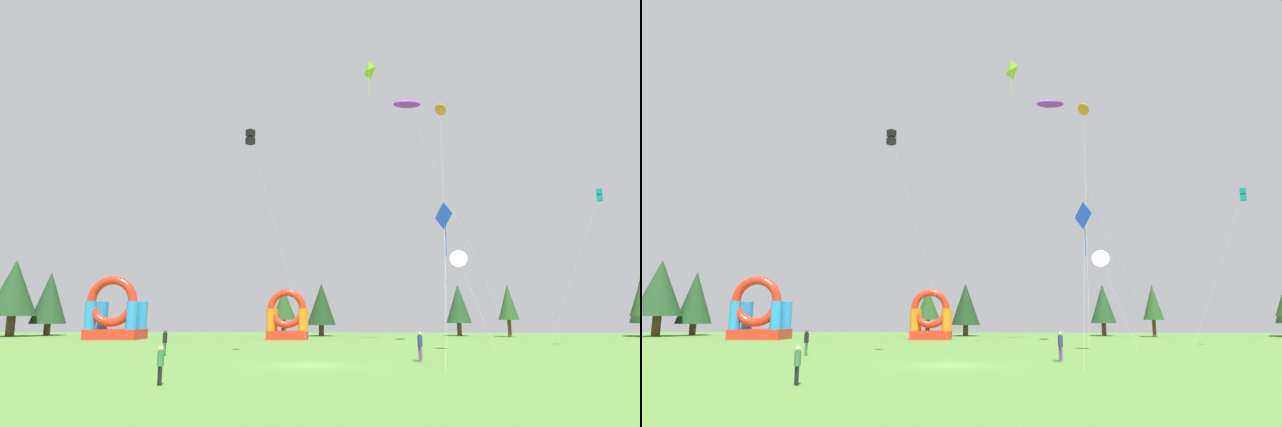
# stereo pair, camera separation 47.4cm
# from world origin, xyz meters

# --- Properties ---
(ground_plane) EXTENTS (120.00, 120.00, 0.00)m
(ground_plane) POSITION_xyz_m (0.00, 0.00, 0.00)
(ground_plane) COLOR #548438
(kite_white_delta) EXTENTS (3.36, 1.87, 8.19)m
(kite_white_delta) POSITION_xyz_m (11.71, 12.94, 7.36)
(kite_white_delta) COLOR white
(kite_white_delta) RESTS_ON ground_plane
(kite_purple_parafoil) EXTENTS (12.16, 1.63, 26.97)m
(kite_purple_parafoil) POSITION_xyz_m (9.45, 25.82, 26.44)
(kite_purple_parafoil) COLOR purple
(kite_purple_parafoil) RESTS_ON ground_plane
(kite_black_box) EXTENTS (4.52, 5.85, 16.52)m
(kite_black_box) POSITION_xyz_m (-4.87, 5.68, 15.89)
(kite_black_box) COLOR black
(kite_black_box) RESTS_ON ground_plane
(kite_orange_parafoil) EXTENTS (3.24, 12.21, 24.57)m
(kite_orange_parafoil) POSITION_xyz_m (12.39, 21.63, 24.09)
(kite_orange_parafoil) COLOR orange
(kite_orange_parafoil) RESTS_ON ground_plane
(kite_blue_diamond) EXTENTS (1.16, 2.77, 9.00)m
(kite_blue_diamond) POSITION_xyz_m (7.87, -1.89, 8.38)
(kite_blue_diamond) COLOR blue
(kite_blue_diamond) RESTS_ON ground_plane
(kite_lime_diamond) EXTENTS (2.57, 11.32, 26.98)m
(kite_lime_diamond) POSITION_xyz_m (4.59, 16.72, 26.13)
(kite_lime_diamond) COLOR #8CD826
(kite_lime_diamond) RESTS_ON ground_plane
(kite_teal_box) EXTENTS (5.02, 2.60, 14.30)m
(kite_teal_box) POSITION_xyz_m (25.58, 16.74, 13.68)
(kite_teal_box) COLOR #0C7F7A
(kite_teal_box) RESTS_ON ground_plane
(person_far_side) EXTENTS (0.36, 0.36, 1.87)m
(person_far_side) POSITION_xyz_m (-10.97, 6.88, 1.11)
(person_far_side) COLOR #33723F
(person_far_side) RESTS_ON ground_plane
(person_midfield) EXTENTS (0.45, 0.45, 1.84)m
(person_midfield) POSITION_xyz_m (6.85, 3.13, 1.09)
(person_midfield) COLOR #724C8C
(person_midfield) RESTS_ON ground_plane
(person_left_edge) EXTENTS (0.39, 0.39, 1.62)m
(person_left_edge) POSITION_xyz_m (-5.83, -9.59, 0.96)
(person_left_edge) COLOR black
(person_left_edge) RESTS_ON ground_plane
(inflatable_red_slide) EXTENTS (6.24, 4.62, 7.48)m
(inflatable_red_slide) POSITION_xyz_m (-25.32, 32.20, 2.67)
(inflatable_red_slide) COLOR red
(inflatable_red_slide) RESTS_ON ground_plane
(inflatable_orange_dome) EXTENTS (4.77, 3.66, 5.91)m
(inflatable_orange_dome) POSITION_xyz_m (-4.60, 32.65, 2.11)
(inflatable_orange_dome) COLOR red
(inflatable_orange_dome) RESTS_ON ground_plane
(tree_row_0) EXTENTS (6.17, 6.17, 10.40)m
(tree_row_0) POSITION_xyz_m (-42.99, 40.46, 6.51)
(tree_row_0) COLOR #4C331E
(tree_row_0) RESTS_ON ground_plane
(tree_row_1) EXTENTS (4.89, 4.89, 9.04)m
(tree_row_1) POSITION_xyz_m (-40.03, 44.39, 5.31)
(tree_row_1) COLOR #4C331E
(tree_row_1) RESTS_ON ground_plane
(tree_row_2) EXTENTS (3.29, 3.29, 6.37)m
(tree_row_2) POSITION_xyz_m (-5.89, 40.73, 4.26)
(tree_row_2) COLOR #4C331E
(tree_row_2) RESTS_ON ground_plane
(tree_row_3) EXTENTS (4.00, 4.00, 7.29)m
(tree_row_3) POSITION_xyz_m (-0.95, 44.16, 4.37)
(tree_row_3) COLOR #4C331E
(tree_row_3) RESTS_ON ground_plane
(tree_row_4) EXTENTS (3.49, 3.49, 7.13)m
(tree_row_4) POSITION_xyz_m (18.36, 45.48, 4.41)
(tree_row_4) COLOR #4C331E
(tree_row_4) RESTS_ON ground_plane
(tree_row_5) EXTENTS (2.64, 2.64, 6.90)m
(tree_row_5) POSITION_xyz_m (24.17, 41.66, 4.51)
(tree_row_5) COLOR #4C331E
(tree_row_5) RESTS_ON ground_plane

